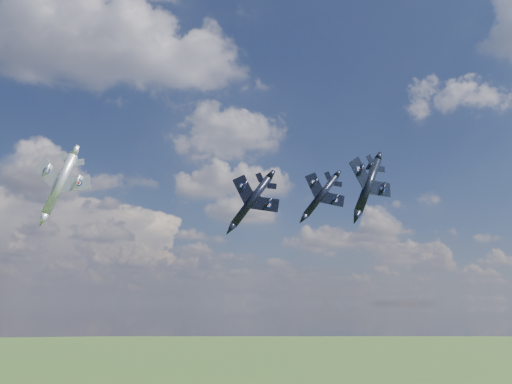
{
  "coord_description": "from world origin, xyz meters",
  "views": [
    {
      "loc": [
        -12.22,
        -75.87,
        63.9
      ],
      "look_at": [
        5.25,
        12.39,
        84.08
      ],
      "focal_mm": 35.0,
      "sensor_mm": 36.0,
      "label": 1
    }
  ],
  "objects": [
    {
      "name": "jet_left_silver",
      "position": [
        -28.74,
        10.09,
        83.48
      ],
      "size": [
        13.79,
        16.81,
        6.67
      ],
      "primitive_type": null,
      "rotation": [
        0.0,
        0.36,
        -0.19
      ],
      "color": "#A4A4AE"
    },
    {
      "name": "jet_right_navy",
      "position": [
        22.5,
        1.32,
        83.5
      ],
      "size": [
        15.61,
        17.99,
        7.8
      ],
      "primitive_type": null,
      "rotation": [
        0.0,
        0.48,
        0.36
      ],
      "color": "black"
    },
    {
      "name": "jet_high_navy",
      "position": [
        23.52,
        29.18,
        87.71
      ],
      "size": [
        11.77,
        16.44,
        9.65
      ],
      "primitive_type": null,
      "rotation": [
        0.0,
        0.67,
        -0.05
      ],
      "color": "black"
    },
    {
      "name": "jet_lead_navy",
      "position": [
        3.74,
        8.96,
        81.63
      ],
      "size": [
        12.58,
        15.97,
        8.45
      ],
      "primitive_type": null,
      "rotation": [
        0.0,
        0.63,
        -0.19
      ],
      "color": "black"
    }
  ]
}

